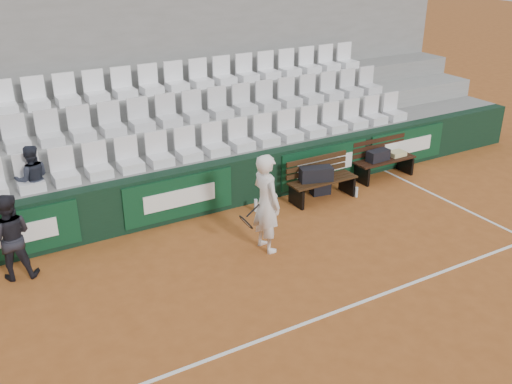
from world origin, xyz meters
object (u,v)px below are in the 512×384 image
Objects in this scene: tennis_player at (266,203)px; ball_kid at (10,237)px; spectator_c at (29,155)px; bench_left at (322,189)px; bench_right at (384,168)px; sports_bag_left at (316,174)px; water_bottle_near at (256,205)px; water_bottle_far at (356,192)px; sports_bag_ground at (320,188)px; sports_bag_right at (378,155)px.

tennis_player is 4.16m from ball_kid.
spectator_c is at bearing 144.73° from tennis_player.
bench_left is 1.00× the size of bench_right.
sports_bag_left is 2.61× the size of water_bottle_near.
spectator_c is (-6.13, 1.46, 1.51)m from water_bottle_far.
sports_bag_ground is at bearing -179.25° from bench_right.
spectator_c reaches higher than water_bottle_far.
sports_bag_left reaches higher than sports_bag_right.
bench_right is at bearing 23.80° from water_bottle_far.
bench_right is 4.31m from tennis_player.
water_bottle_near is (-1.50, 0.19, -0.10)m from bench_left.
sports_bag_right is 2.04× the size of water_bottle_near.
water_bottle_far is at bearing 171.25° from spectator_c.
bench_left is at bearing 29.68° from tennis_player.
water_bottle_far is at bearing -169.18° from ball_kid.
tennis_player is (-2.08, -1.19, 0.66)m from bench_left.
sports_bag_left is (-2.08, -0.24, 0.37)m from bench_right.
sports_bag_right is 0.30× the size of tennis_player.
bench_right is 2.22× the size of sports_bag_left.
spectator_c is at bearing 172.87° from bench_right.
ball_kid is (-4.56, -0.14, 0.60)m from water_bottle_near.
bench_right is at bearing 6.48° from sports_bag_left.
spectator_c is at bearing 166.60° from water_bottle_far.
sports_bag_left is at bearing 160.42° from water_bottle_far.
water_bottle_near is at bearing -178.77° from bench_right.
tennis_player is at bearing 149.39° from spectator_c.
bench_left reaches higher than water_bottle_near.
bench_left is at bearing -172.17° from bench_right.
water_bottle_far is at bearing -21.78° from bench_left.
sports_bag_right is 1.24m from water_bottle_far.
spectator_c is at bearing 167.72° from bench_left.
water_bottle_far is (0.85, -0.30, -0.48)m from sports_bag_left.
water_bottle_far is at bearing -42.17° from sports_bag_ground.
bench_left is at bearing -166.89° from ball_kid.
bench_right is at bearing -164.88° from ball_kid.
sports_bag_left is 2.29m from tennis_player.
bench_left is at bearing 172.37° from spectator_c.
tennis_player reaches higher than bench_left.
ball_kid is 1.57m from spectator_c.
bench_right is at bearing 7.83° from bench_left.
sports_bag_ground is at bearing 36.76° from sports_bag_left.
bench_left is 0.29m from sports_bag_ground.
spectator_c reaches higher than sports_bag_right.
sports_bag_ground is at bearing -179.10° from sports_bag_right.
sports_bag_right is (1.87, 0.24, -0.02)m from sports_bag_left.
ball_kid is (-7.97, -0.21, 0.50)m from bench_right.
bench_right is 1.21× the size of spectator_c.
spectator_c is at bearing -105.09° from ball_kid.
sports_bag_right is (1.71, 0.26, 0.35)m from bench_left.
water_bottle_near is at bearing -164.66° from ball_kid.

